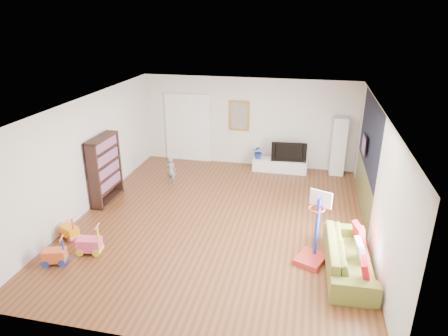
% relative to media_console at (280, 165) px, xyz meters
% --- Properties ---
extents(floor, '(6.50, 7.50, 0.00)m').
position_rel_media_console_xyz_m(floor, '(-1.07, -3.32, -0.19)').
color(floor, brown).
rests_on(floor, ground).
extents(ceiling, '(6.50, 7.50, 0.00)m').
position_rel_media_console_xyz_m(ceiling, '(-1.07, -3.32, 2.51)').
color(ceiling, white).
rests_on(ceiling, ground).
extents(wall_back, '(6.50, 0.00, 2.70)m').
position_rel_media_console_xyz_m(wall_back, '(-1.07, 0.43, 1.16)').
color(wall_back, silver).
rests_on(wall_back, ground).
extents(wall_front, '(6.50, 0.00, 2.70)m').
position_rel_media_console_xyz_m(wall_front, '(-1.07, -7.07, 1.16)').
color(wall_front, silver).
rests_on(wall_front, ground).
extents(wall_left, '(0.00, 7.50, 2.70)m').
position_rel_media_console_xyz_m(wall_left, '(-4.32, -3.32, 1.16)').
color(wall_left, white).
rests_on(wall_left, ground).
extents(wall_right, '(0.00, 7.50, 2.70)m').
position_rel_media_console_xyz_m(wall_right, '(2.18, -3.32, 1.16)').
color(wall_right, silver).
rests_on(wall_right, ground).
extents(navy_accent, '(0.01, 3.20, 1.70)m').
position_rel_media_console_xyz_m(navy_accent, '(2.16, -1.92, 1.66)').
color(navy_accent, black).
rests_on(navy_accent, wall_right).
extents(olive_wainscot, '(0.01, 3.20, 1.00)m').
position_rel_media_console_xyz_m(olive_wainscot, '(2.16, -1.92, 0.31)').
color(olive_wainscot, brown).
rests_on(olive_wainscot, wall_right).
extents(doorway, '(1.45, 0.06, 2.10)m').
position_rel_media_console_xyz_m(doorway, '(-2.97, 0.39, 0.86)').
color(doorway, white).
rests_on(doorway, ground).
extents(painting_back, '(0.62, 0.06, 0.92)m').
position_rel_media_console_xyz_m(painting_back, '(-1.32, 0.39, 1.36)').
color(painting_back, gold).
rests_on(painting_back, wall_back).
extents(artwork_right, '(0.04, 0.56, 0.46)m').
position_rel_media_console_xyz_m(artwork_right, '(2.10, -1.72, 1.36)').
color(artwork_right, '#7F3F8C').
rests_on(artwork_right, wall_right).
extents(media_console, '(1.61, 0.41, 0.38)m').
position_rel_media_console_xyz_m(media_console, '(0.00, 0.00, 0.00)').
color(media_console, silver).
rests_on(media_console, ground).
extents(tall_cabinet, '(0.40, 0.40, 1.71)m').
position_rel_media_console_xyz_m(tall_cabinet, '(1.65, 0.18, 0.67)').
color(tall_cabinet, white).
rests_on(tall_cabinet, ground).
extents(bookshelf, '(0.31, 1.16, 1.69)m').
position_rel_media_console_xyz_m(bookshelf, '(-4.12, -2.90, 0.66)').
color(bookshelf, '#311B14').
rests_on(bookshelf, ground).
extents(sofa, '(0.89, 2.10, 0.61)m').
position_rel_media_console_xyz_m(sofa, '(1.68, -4.66, 0.12)').
color(sofa, olive).
rests_on(sofa, ground).
extents(basketball_hoop, '(0.69, 0.75, 1.44)m').
position_rel_media_console_xyz_m(basketball_hoop, '(1.00, -4.53, 0.53)').
color(basketball_hoop, red).
rests_on(basketball_hoop, ground).
extents(ride_on_yellow, '(0.47, 0.40, 0.54)m').
position_rel_media_console_xyz_m(ride_on_yellow, '(-4.04, -4.76, 0.08)').
color(ride_on_yellow, orange).
rests_on(ride_on_yellow, ground).
extents(ride_on_orange, '(0.48, 0.38, 0.56)m').
position_rel_media_console_xyz_m(ride_on_orange, '(-3.79, -5.65, 0.09)').
color(ride_on_orange, '#E3582A').
rests_on(ride_on_orange, ground).
extents(ride_on_pink, '(0.50, 0.36, 0.62)m').
position_rel_media_console_xyz_m(ride_on_pink, '(-3.33, -5.17, 0.12)').
color(ride_on_pink, '#F65177').
rests_on(ride_on_pink, ground).
extents(child, '(0.30, 0.21, 0.77)m').
position_rel_media_console_xyz_m(child, '(-2.89, -1.53, 0.20)').
color(child, slate).
rests_on(child, ground).
extents(tv, '(1.03, 0.21, 0.59)m').
position_rel_media_console_xyz_m(tv, '(0.25, -0.01, 0.48)').
color(tv, black).
rests_on(tv, media_console).
extents(vase_plant, '(0.40, 0.36, 0.41)m').
position_rel_media_console_xyz_m(vase_plant, '(-0.65, -0.00, 0.39)').
color(vase_plant, '#182E99').
rests_on(vase_plant, media_console).
extents(pillow_left, '(0.14, 0.40, 0.39)m').
position_rel_media_console_xyz_m(pillow_left, '(1.89, -5.29, 0.29)').
color(pillow_left, red).
rests_on(pillow_left, sofa).
extents(pillow_center, '(0.15, 0.40, 0.39)m').
position_rel_media_console_xyz_m(pillow_center, '(1.86, -4.68, 0.29)').
color(pillow_center, white).
rests_on(pillow_center, sofa).
extents(pillow_right, '(0.21, 0.42, 0.41)m').
position_rel_media_console_xyz_m(pillow_right, '(1.89, -4.10, 0.29)').
color(pillow_right, red).
rests_on(pillow_right, sofa).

